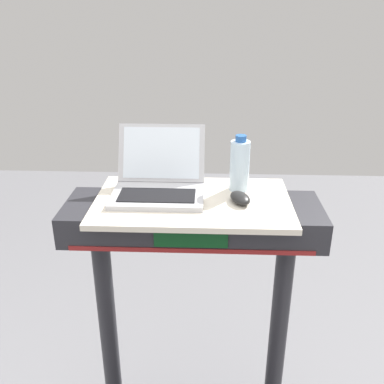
% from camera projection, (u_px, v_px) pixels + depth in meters
% --- Properties ---
extents(desk_board, '(0.68, 0.41, 0.02)m').
position_uv_depth(desk_board, '(193.00, 202.00, 1.50)').
color(desk_board, beige).
rests_on(desk_board, treadmill_base).
extents(laptop, '(0.32, 0.31, 0.21)m').
position_uv_depth(laptop, '(159.00, 181.00, 1.53)').
color(laptop, '#B7B7BC').
rests_on(laptop, desk_board).
extents(computer_mouse, '(0.09, 0.11, 0.03)m').
position_uv_depth(computer_mouse, '(240.00, 198.00, 1.47)').
color(computer_mouse, black).
rests_on(computer_mouse, desk_board).
extents(water_bottle, '(0.07, 0.07, 0.20)m').
position_uv_depth(water_bottle, '(240.00, 165.00, 1.54)').
color(water_bottle, silver).
rests_on(water_bottle, desk_board).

